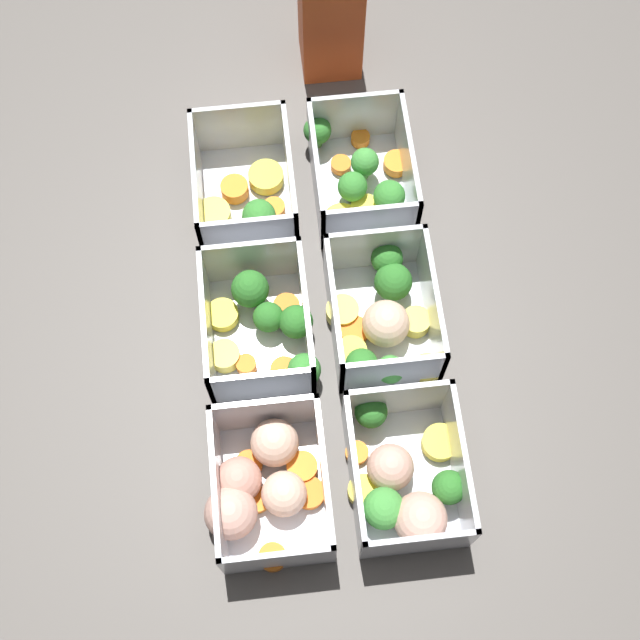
{
  "coord_description": "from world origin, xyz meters",
  "views": [
    {
      "loc": [
        0.33,
        -0.04,
        0.84
      ],
      "look_at": [
        0.0,
        0.0,
        0.03
      ],
      "focal_mm": 50.0,
      "sensor_mm": 36.0,
      "label": 1
    }
  ],
  "objects_px": {
    "container_far_right": "(405,481)",
    "juice_carton": "(331,0)",
    "container_far_left": "(360,175)",
    "container_far_center": "(383,316)",
    "container_near_right": "(263,485)",
    "container_near_left": "(246,193)",
    "container_near_center": "(263,325)"
  },
  "relations": [
    {
      "from": "container_far_right",
      "to": "juice_carton",
      "type": "relative_size",
      "value": 0.76
    },
    {
      "from": "container_far_left",
      "to": "container_far_center",
      "type": "distance_m",
      "value": 0.16
    },
    {
      "from": "container_far_left",
      "to": "container_far_center",
      "type": "bearing_deg",
      "value": 0.48
    },
    {
      "from": "juice_carton",
      "to": "container_far_left",
      "type": "bearing_deg",
      "value": 3.98
    },
    {
      "from": "container_near_right",
      "to": "container_far_left",
      "type": "relative_size",
      "value": 1.01
    },
    {
      "from": "container_far_left",
      "to": "container_far_right",
      "type": "relative_size",
      "value": 0.95
    },
    {
      "from": "container_far_left",
      "to": "container_far_right",
      "type": "bearing_deg",
      "value": -0.21
    },
    {
      "from": "container_near_left",
      "to": "container_near_center",
      "type": "height_order",
      "value": "same"
    },
    {
      "from": "container_near_left",
      "to": "container_near_right",
      "type": "bearing_deg",
      "value": -1.59
    },
    {
      "from": "container_near_center",
      "to": "container_near_right",
      "type": "relative_size",
      "value": 0.95
    },
    {
      "from": "container_near_center",
      "to": "juice_carton",
      "type": "distance_m",
      "value": 0.36
    },
    {
      "from": "container_far_right",
      "to": "juice_carton",
      "type": "bearing_deg",
      "value": -178.74
    },
    {
      "from": "container_far_left",
      "to": "juice_carton",
      "type": "distance_m",
      "value": 0.19
    },
    {
      "from": "container_near_center",
      "to": "juice_carton",
      "type": "xyz_separation_m",
      "value": [
        -0.34,
        0.1,
        0.07
      ]
    },
    {
      "from": "container_far_left",
      "to": "container_far_right",
      "type": "height_order",
      "value": "same"
    },
    {
      "from": "container_near_left",
      "to": "container_near_right",
      "type": "distance_m",
      "value": 0.31
    },
    {
      "from": "container_near_right",
      "to": "juice_carton",
      "type": "height_order",
      "value": "juice_carton"
    },
    {
      "from": "juice_carton",
      "to": "container_far_right",
      "type": "bearing_deg",
      "value": 1.26
    },
    {
      "from": "container_near_center",
      "to": "container_near_right",
      "type": "xyz_separation_m",
      "value": [
        0.16,
        -0.01,
        -0.0
      ]
    },
    {
      "from": "container_near_right",
      "to": "juice_carton",
      "type": "bearing_deg",
      "value": 166.49
    },
    {
      "from": "container_far_left",
      "to": "container_near_right",
      "type": "bearing_deg",
      "value": -22.41
    },
    {
      "from": "juice_carton",
      "to": "container_near_center",
      "type": "bearing_deg",
      "value": -17.34
    },
    {
      "from": "container_near_left",
      "to": "container_near_center",
      "type": "xyz_separation_m",
      "value": [
        0.15,
        0.01,
        0.0
      ]
    },
    {
      "from": "juice_carton",
      "to": "container_near_left",
      "type": "bearing_deg",
      "value": -30.93
    },
    {
      "from": "container_far_right",
      "to": "juice_carton",
      "type": "xyz_separation_m",
      "value": [
        -0.5,
        -0.01,
        0.07
      ]
    },
    {
      "from": "container_near_right",
      "to": "container_far_center",
      "type": "relative_size",
      "value": 0.97
    },
    {
      "from": "container_near_center",
      "to": "container_far_left",
      "type": "height_order",
      "value": "same"
    },
    {
      "from": "container_near_left",
      "to": "container_far_right",
      "type": "relative_size",
      "value": 0.96
    },
    {
      "from": "container_far_center",
      "to": "juice_carton",
      "type": "relative_size",
      "value": 0.75
    },
    {
      "from": "container_near_center",
      "to": "container_far_left",
      "type": "bearing_deg",
      "value": 143.69
    },
    {
      "from": "container_far_left",
      "to": "container_far_center",
      "type": "xyz_separation_m",
      "value": [
        0.16,
        0.0,
        0.0
      ]
    },
    {
      "from": "container_near_left",
      "to": "container_far_right",
      "type": "bearing_deg",
      "value": 20.68
    }
  ]
}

